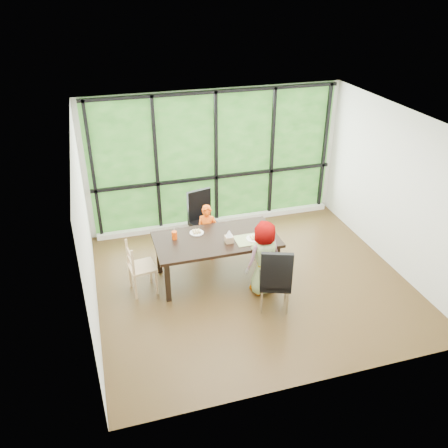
{
  "coord_description": "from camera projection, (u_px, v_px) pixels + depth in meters",
  "views": [
    {
      "loc": [
        -2.23,
        -5.95,
        4.56
      ],
      "look_at": [
        -0.42,
        0.22,
        1.05
      ],
      "focal_mm": 37.35,
      "sensor_mm": 36.0,
      "label": 1
    }
  ],
  "objects": [
    {
      "name": "chair_interior_leather",
      "position": [
        275.0,
        277.0,
        6.94
      ],
      "size": [
        0.59,
        0.59,
        1.08
      ],
      "primitive_type": "cube",
      "rotation": [
        0.0,
        0.0,
        2.79
      ],
      "color": "black",
      "rests_on": "ground"
    },
    {
      "name": "green_cup",
      "position": [
        272.0,
        237.0,
        7.46
      ],
      "size": [
        0.07,
        0.07,
        0.11
      ],
      "primitive_type": "cylinder",
      "color": "green",
      "rests_on": "dining_table"
    },
    {
      "name": "straw_pink",
      "position": [
        272.0,
        232.0,
        7.41
      ],
      "size": [
        0.01,
        0.04,
        0.2
      ],
      "primitive_type": "cylinder",
      "rotation": [
        0.14,
        0.0,
        0.0
      ],
      "color": "pink",
      "rests_on": "green_cup"
    },
    {
      "name": "dining_table",
      "position": [
        217.0,
        258.0,
        7.71
      ],
      "size": [
        2.06,
        1.17,
        0.75
      ],
      "primitive_type": "cube",
      "rotation": [
        0.0,
        0.0,
        0.07
      ],
      "color": "black",
      "rests_on": "ground"
    },
    {
      "name": "plate_far",
      "position": [
        197.0,
        233.0,
        7.67
      ],
      "size": [
        0.23,
        0.23,
        0.01
      ],
      "primitive_type": "cylinder",
      "color": "white",
      "rests_on": "dining_table"
    },
    {
      "name": "foliage_backdrop",
      "position": [
        216.0,
        160.0,
        8.98
      ],
      "size": [
        4.8,
        0.02,
        2.65
      ],
      "primitive_type": "cube",
      "color": "#1C4516",
      "rests_on": "back_wall"
    },
    {
      "name": "chair_end_beech",
      "position": [
        142.0,
        267.0,
        7.34
      ],
      "size": [
        0.45,
        0.47,
        0.9
      ],
      "primitive_type": "cube",
      "rotation": [
        0.0,
        0.0,
        1.7
      ],
      "color": "#A4815D",
      "rests_on": "ground"
    },
    {
      "name": "orange_cup",
      "position": [
        174.0,
        235.0,
        7.48
      ],
      "size": [
        0.09,
        0.09,
        0.13
      ],
      "primitive_type": "cylinder",
      "color": "#FF4C09",
      "rests_on": "dining_table"
    },
    {
      "name": "ground",
      "position": [
        252.0,
        282.0,
        7.75
      ],
      "size": [
        5.0,
        5.0,
        0.0
      ],
      "primitive_type": "plane",
      "color": "black",
      "rests_on": "ground"
    },
    {
      "name": "chair_window_leather",
      "position": [
        204.0,
        221.0,
        8.49
      ],
      "size": [
        0.56,
        0.56,
        1.08
      ],
      "primitive_type": "cube",
      "rotation": [
        0.0,
        0.0,
        0.25
      ],
      "color": "black",
      "rests_on": "ground"
    },
    {
      "name": "back_wall",
      "position": [
        215.0,
        159.0,
        8.99
      ],
      "size": [
        5.0,
        0.0,
        5.0
      ],
      "primitive_type": "plane",
      "rotation": [
        1.57,
        0.0,
        0.0
      ],
      "color": "silver",
      "rests_on": "ground"
    },
    {
      "name": "child_older",
      "position": [
        263.0,
        258.0,
        7.25
      ],
      "size": [
        0.69,
        0.55,
        1.24
      ],
      "primitive_type": "imported",
      "rotation": [
        0.0,
        0.0,
        3.42
      ],
      "color": "slate",
      "rests_on": "ground"
    },
    {
      "name": "straw_white",
      "position": [
        174.0,
        229.0,
        7.43
      ],
      "size": [
        0.01,
        0.04,
        0.2
      ],
      "primitive_type": "cylinder",
      "rotation": [
        0.14,
        0.0,
        0.0
      ],
      "color": "white",
      "rests_on": "orange_cup"
    },
    {
      "name": "crepe_rolls_near",
      "position": [
        254.0,
        237.0,
        7.49
      ],
      "size": [
        0.15,
        0.12,
        0.04
      ],
      "primitive_type": null,
      "color": "tan",
      "rests_on": "plate_near"
    },
    {
      "name": "tissue_box",
      "position": [
        229.0,
        239.0,
        7.4
      ],
      "size": [
        0.13,
        0.13,
        0.11
      ],
      "primitive_type": "cube",
      "color": "tan",
      "rests_on": "dining_table"
    },
    {
      "name": "window_mullions",
      "position": [
        216.0,
        160.0,
        8.94
      ],
      "size": [
        4.8,
        0.06,
        2.65
      ],
      "primitive_type": null,
      "color": "black",
      "rests_on": "back_wall"
    },
    {
      "name": "window_sill",
      "position": [
        217.0,
        221.0,
        9.53
      ],
      "size": [
        4.8,
        0.12,
        0.1
      ],
      "primitive_type": "cube",
      "color": "silver",
      "rests_on": "ground"
    },
    {
      "name": "plate_near",
      "position": [
        254.0,
        239.0,
        7.5
      ],
      "size": [
        0.26,
        0.26,
        0.02
      ],
      "primitive_type": "cylinder",
      "color": "white",
      "rests_on": "dining_table"
    },
    {
      "name": "placemat",
      "position": [
        250.0,
        239.0,
        7.49
      ],
      "size": [
        0.49,
        0.36,
        0.01
      ],
      "primitive_type": "cube",
      "color": "tan",
      "rests_on": "dining_table"
    },
    {
      "name": "crepe_rolls_far",
      "position": [
        197.0,
        231.0,
        7.66
      ],
      "size": [
        0.15,
        0.12,
        0.04
      ],
      "primitive_type": null,
      "color": "tan",
      "rests_on": "plate_far"
    },
    {
      "name": "tissue",
      "position": [
        229.0,
        233.0,
        7.34
      ],
      "size": [
        0.12,
        0.12,
        0.11
      ],
      "primitive_type": "cone",
      "color": "white",
      "rests_on": "tissue_box"
    },
    {
      "name": "child_toddler",
      "position": [
        207.0,
        233.0,
        8.16
      ],
      "size": [
        0.45,
        0.38,
        1.04
      ],
      "primitive_type": "imported",
      "rotation": [
        0.0,
        0.0,
        -0.43
      ],
      "color": "#F2510B",
      "rests_on": "ground"
    }
  ]
}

